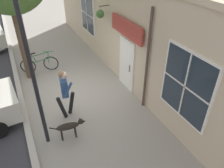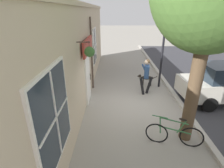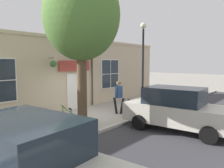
{
  "view_description": "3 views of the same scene",
  "coord_description": "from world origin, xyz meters",
  "px_view_note": "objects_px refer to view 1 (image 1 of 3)",
  "views": [
    {
      "loc": [
        1.73,
        7.14,
        5.25
      ],
      "look_at": [
        -1.08,
        1.3,
        0.93
      ],
      "focal_mm": 35.0,
      "sensor_mm": 36.0,
      "label": 1
    },
    {
      "loc": [
        -0.98,
        -6.87,
        3.9
      ],
      "look_at": [
        -1.07,
        0.14,
        0.94
      ],
      "focal_mm": 28.0,
      "sensor_mm": 36.0,
      "label": 2
    },
    {
      "loc": [
        7.78,
        -7.86,
        2.76
      ],
      "look_at": [
        0.2,
        1.05,
        1.59
      ],
      "focal_mm": 35.0,
      "sensor_mm": 36.0,
      "label": 3
    }
  ],
  "objects_px": {
    "dog_on_leash": "(70,126)",
    "street_lamp": "(26,47)",
    "fire_hydrant": "(21,45)",
    "pedestrian_walking": "(65,90)",
    "leaning_bicycle": "(40,64)"
  },
  "relations": [
    {
      "from": "pedestrian_walking",
      "to": "leaning_bicycle",
      "type": "height_order",
      "value": "pedestrian_walking"
    },
    {
      "from": "pedestrian_walking",
      "to": "leaning_bicycle",
      "type": "relative_size",
      "value": 1.06
    },
    {
      "from": "pedestrian_walking",
      "to": "dog_on_leash",
      "type": "distance_m",
      "value": 1.26
    },
    {
      "from": "street_lamp",
      "to": "fire_hydrant",
      "type": "height_order",
      "value": "street_lamp"
    },
    {
      "from": "leaning_bicycle",
      "to": "dog_on_leash",
      "type": "bearing_deg",
      "value": 90.91
    },
    {
      "from": "leaning_bicycle",
      "to": "pedestrian_walking",
      "type": "bearing_deg",
      "value": 94.55
    },
    {
      "from": "pedestrian_walking",
      "to": "fire_hydrant",
      "type": "bearing_deg",
      "value": -82.85
    },
    {
      "from": "dog_on_leash",
      "to": "fire_hydrant",
      "type": "xyz_separation_m",
      "value": [
        0.58,
        -7.35,
        -0.05
      ]
    },
    {
      "from": "dog_on_leash",
      "to": "street_lamp",
      "type": "bearing_deg",
      "value": -12.04
    },
    {
      "from": "dog_on_leash",
      "to": "fire_hydrant",
      "type": "distance_m",
      "value": 7.37
    },
    {
      "from": "leaning_bicycle",
      "to": "street_lamp",
      "type": "distance_m",
      "value": 5.34
    },
    {
      "from": "dog_on_leash",
      "to": "fire_hydrant",
      "type": "relative_size",
      "value": 1.44
    },
    {
      "from": "leaning_bicycle",
      "to": "fire_hydrant",
      "type": "distance_m",
      "value": 2.72
    },
    {
      "from": "dog_on_leash",
      "to": "street_lamp",
      "type": "xyz_separation_m",
      "value": [
        0.69,
        -0.15,
        2.71
      ]
    },
    {
      "from": "pedestrian_walking",
      "to": "street_lamp",
      "type": "bearing_deg",
      "value": 44.97
    }
  ]
}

